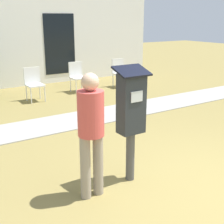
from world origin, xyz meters
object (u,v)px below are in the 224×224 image
at_px(outdoor_chair_left, 34,81).
at_px(outdoor_chair_right, 120,71).
at_px(person_standing, 91,127).
at_px(parking_meter, 131,110).
at_px(outdoor_chair_middle, 77,74).

bearing_deg(outdoor_chair_left, outdoor_chair_right, 28.13).
relative_size(person_standing, outdoor_chair_left, 1.76).
xyz_separation_m(parking_meter, outdoor_chair_right, (3.29, 5.13, -0.49)).
bearing_deg(person_standing, parking_meter, -19.88).
height_order(parking_meter, person_standing, parking_meter).
distance_m(person_standing, outdoor_chair_right, 6.54).
bearing_deg(outdoor_chair_right, outdoor_chair_left, 178.49).
height_order(person_standing, outdoor_chair_right, person_standing).
distance_m(parking_meter, outdoor_chair_left, 4.95).
xyz_separation_m(person_standing, outdoor_chair_middle, (2.47, 5.32, -0.40)).
relative_size(person_standing, outdoor_chair_right, 1.76).
height_order(outdoor_chair_middle, outdoor_chair_right, same).
xyz_separation_m(outdoor_chair_middle, outdoor_chair_right, (1.47, -0.11, 0.00)).
bearing_deg(parking_meter, outdoor_chair_right, 57.32).
distance_m(outdoor_chair_left, outdoor_chair_middle, 1.50).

